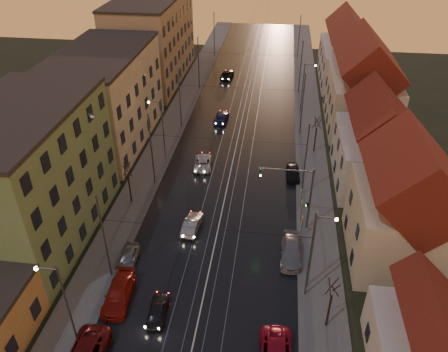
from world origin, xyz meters
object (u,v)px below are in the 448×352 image
at_px(street_lamp_0, 62,299).
at_px(parked_right_1, 291,252).
at_px(driving_car_2, 203,162).
at_px(street_lamp_2, 160,124).
at_px(street_lamp_1, 317,245).
at_px(driving_car_4, 227,74).
at_px(traffic_light_mast, 301,191).
at_px(parked_right_2, 293,172).
at_px(parked_left_3, 128,258).
at_px(street_lamp_3, 305,84).
at_px(driving_car_1, 192,224).
at_px(parked_left_2, 119,294).
at_px(driving_car_3, 221,117).
at_px(driving_car_0, 158,310).

bearing_deg(street_lamp_0, parked_right_1, 34.78).
bearing_deg(driving_car_2, street_lamp_2, -20.95).
relative_size(street_lamp_1, driving_car_4, 1.76).
bearing_deg(street_lamp_2, traffic_light_mast, -35.07).
bearing_deg(parked_right_2, parked_left_3, -135.08).
height_order(street_lamp_1, traffic_light_mast, street_lamp_1).
relative_size(traffic_light_mast, parked_right_1, 1.48).
height_order(street_lamp_3, driving_car_1, street_lamp_3).
height_order(street_lamp_2, parked_left_2, street_lamp_2).
relative_size(driving_car_3, parked_right_2, 1.15).
bearing_deg(driving_car_0, street_lamp_0, 25.07).
xyz_separation_m(traffic_light_mast, driving_car_2, (-11.58, 10.50, -3.97)).
relative_size(traffic_light_mast, driving_car_2, 1.59).
bearing_deg(driving_car_0, parked_right_1, -147.59).
height_order(street_lamp_1, driving_car_2, street_lamp_1).
bearing_deg(street_lamp_0, street_lamp_2, 90.00).
distance_m(street_lamp_2, driving_car_3, 13.75).
bearing_deg(street_lamp_2, street_lamp_3, 41.31).
relative_size(street_lamp_0, driving_car_1, 1.97).
xyz_separation_m(street_lamp_3, parked_left_3, (-16.70, -35.23, -4.22)).
relative_size(street_lamp_1, parked_left_2, 1.59).
distance_m(street_lamp_3, traffic_light_mast, 28.03).
xyz_separation_m(street_lamp_3, parked_left_2, (-16.10, -39.55, -4.16)).
relative_size(traffic_light_mast, driving_car_0, 1.98).
xyz_separation_m(street_lamp_2, parked_right_1, (16.52, -16.53, -4.18)).
relative_size(street_lamp_3, traffic_light_mast, 1.11).
height_order(parked_left_2, parked_right_2, parked_left_2).
relative_size(street_lamp_2, street_lamp_3, 1.00).
xyz_separation_m(street_lamp_1, driving_car_1, (-11.73, 6.36, -4.22)).
relative_size(traffic_light_mast, driving_car_1, 1.78).
bearing_deg(driving_car_2, traffic_light_mast, 132.10).
bearing_deg(driving_car_0, parked_left_2, -22.16).
bearing_deg(parked_left_3, driving_car_3, 77.22).
bearing_deg(street_lamp_2, street_lamp_1, -47.68).
bearing_deg(parked_right_1, driving_car_4, 105.50).
relative_size(street_lamp_1, parked_right_2, 2.06).
bearing_deg(driving_car_1, driving_car_2, -81.11).
bearing_deg(driving_car_1, street_lamp_3, -107.24).
distance_m(driving_car_1, driving_car_2, 12.17).
relative_size(driving_car_1, driving_car_4, 0.89).
distance_m(street_lamp_2, driving_car_2, 7.13).
bearing_deg(parked_left_3, driving_car_1, 43.96).
bearing_deg(street_lamp_3, driving_car_2, -125.94).
relative_size(street_lamp_1, driving_car_1, 1.97).
relative_size(driving_car_0, parked_left_2, 0.72).
bearing_deg(street_lamp_3, driving_car_3, -159.99).
bearing_deg(street_lamp_3, parked_left_3, -115.37).
bearing_deg(parked_left_2, parked_left_3, 95.05).
relative_size(street_lamp_3, driving_car_1, 1.97).
height_order(street_lamp_3, driving_car_3, street_lamp_3).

